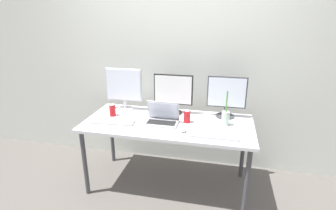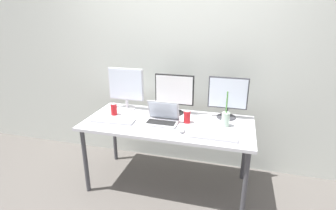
% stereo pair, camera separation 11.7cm
% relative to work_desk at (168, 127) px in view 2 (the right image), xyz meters
% --- Properties ---
extents(ground_plane, '(16.00, 16.00, 0.00)m').
position_rel_work_desk_xyz_m(ground_plane, '(0.00, 0.00, -0.68)').
color(ground_plane, '#5B5651').
extents(wall_back, '(7.00, 0.08, 2.60)m').
position_rel_work_desk_xyz_m(wall_back, '(0.00, 0.59, 0.62)').
color(wall_back, silver).
rests_on(wall_back, ground).
extents(work_desk, '(1.68, 0.77, 0.74)m').
position_rel_work_desk_xyz_m(work_desk, '(0.00, 0.00, 0.00)').
color(work_desk, '#424247').
rests_on(work_desk, ground).
extents(monitor_left, '(0.41, 0.20, 0.47)m').
position_rel_work_desk_xyz_m(monitor_left, '(-0.55, 0.25, 0.31)').
color(monitor_left, silver).
rests_on(monitor_left, work_desk).
extents(monitor_center, '(0.42, 0.20, 0.43)m').
position_rel_work_desk_xyz_m(monitor_center, '(0.00, 0.25, 0.29)').
color(monitor_center, black).
rests_on(monitor_center, work_desk).
extents(monitor_right, '(0.40, 0.20, 0.43)m').
position_rel_work_desk_xyz_m(monitor_right, '(0.56, 0.27, 0.29)').
color(monitor_right, '#38383D').
rests_on(monitor_right, work_desk).
extents(laptop_silver, '(0.32, 0.21, 0.22)m').
position_rel_work_desk_xyz_m(laptop_silver, '(-0.05, -0.04, 0.11)').
color(laptop_silver, '#B7B7BC').
rests_on(laptop_silver, work_desk).
extents(keyboard_main, '(0.42, 0.13, 0.02)m').
position_rel_work_desk_xyz_m(keyboard_main, '(0.48, -0.23, 0.07)').
color(keyboard_main, '#B2B2B7').
rests_on(keyboard_main, work_desk).
extents(keyboard_aux, '(0.44, 0.17, 0.02)m').
position_rel_work_desk_xyz_m(keyboard_aux, '(-0.54, -0.13, 0.07)').
color(keyboard_aux, '#B2B2B7').
rests_on(keyboard_aux, work_desk).
extents(mouse_by_keyboard, '(0.08, 0.10, 0.04)m').
position_rel_work_desk_xyz_m(mouse_by_keyboard, '(0.18, -0.19, 0.08)').
color(mouse_by_keyboard, silver).
rests_on(mouse_by_keyboard, work_desk).
extents(soda_can_near_keyboard, '(0.07, 0.07, 0.13)m').
position_rel_work_desk_xyz_m(soda_can_near_keyboard, '(-0.61, 0.04, 0.12)').
color(soda_can_near_keyboard, red).
rests_on(soda_can_near_keyboard, work_desk).
extents(soda_can_by_laptop, '(0.07, 0.07, 0.13)m').
position_rel_work_desk_xyz_m(soda_can_by_laptop, '(0.19, 0.03, 0.12)').
color(soda_can_by_laptop, red).
rests_on(soda_can_by_laptop, work_desk).
extents(bamboo_vase, '(0.08, 0.08, 0.35)m').
position_rel_work_desk_xyz_m(bamboo_vase, '(0.56, 0.05, 0.14)').
color(bamboo_vase, '#B2D1B7').
rests_on(bamboo_vase, work_desk).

